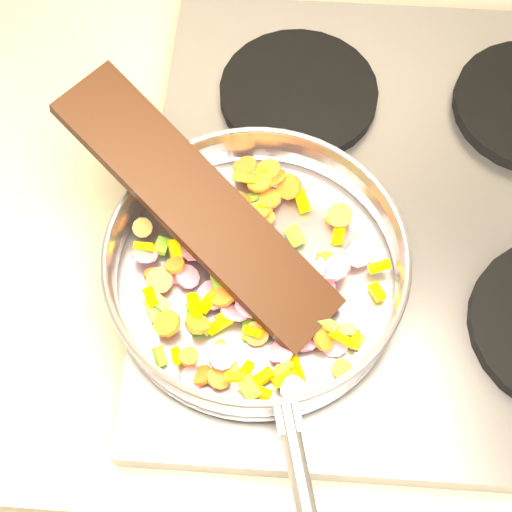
{
  "coord_description": "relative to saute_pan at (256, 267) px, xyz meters",
  "views": [
    {
      "loc": [
        -0.85,
        1.25,
        1.63
      ],
      "look_at": [
        -0.87,
        1.55,
        1.01
      ],
      "focal_mm": 50.0,
      "sensor_mm": 36.0,
      "label": 1
    }
  ],
  "objects": [
    {
      "name": "cooktop",
      "position": [
        0.17,
        0.11,
        -0.07
      ],
      "size": [
        0.6,
        0.6,
        0.04
      ],
      "primitive_type": "cube",
      "color": "#939399",
      "rests_on": "counter_top"
    },
    {
      "name": "grate_fl",
      "position": [
        0.03,
        -0.03,
        -0.04
      ],
      "size": [
        0.19,
        0.19,
        0.02
      ],
      "primitive_type": "cylinder",
      "color": "black",
      "rests_on": "cooktop"
    },
    {
      "name": "grate_bl",
      "position": [
        0.03,
        0.25,
        -0.04
      ],
      "size": [
        0.19,
        0.19,
        0.02
      ],
      "primitive_type": "cylinder",
      "color": "black",
      "rests_on": "cooktop"
    },
    {
      "name": "saute_pan",
      "position": [
        0.0,
        0.0,
        0.0
      ],
      "size": [
        0.34,
        0.5,
        0.06
      ],
      "rotation": [
        0.0,
        0.0,
        0.24
      ],
      "color": "#9E9EA5",
      "rests_on": "grate_fl"
    },
    {
      "name": "vegetable_heap",
      "position": [
        -0.01,
        -0.0,
        -0.01
      ],
      "size": [
        0.27,
        0.28,
        0.05
      ],
      "color": "#6DAC28",
      "rests_on": "saute_pan"
    },
    {
      "name": "wooden_spatula",
      "position": [
        -0.06,
        0.04,
        0.04
      ],
      "size": [
        0.3,
        0.26,
        0.11
      ],
      "primitive_type": "cube",
      "rotation": [
        0.0,
        -0.3,
        2.46
      ],
      "color": "black",
      "rests_on": "saute_pan"
    }
  ]
}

